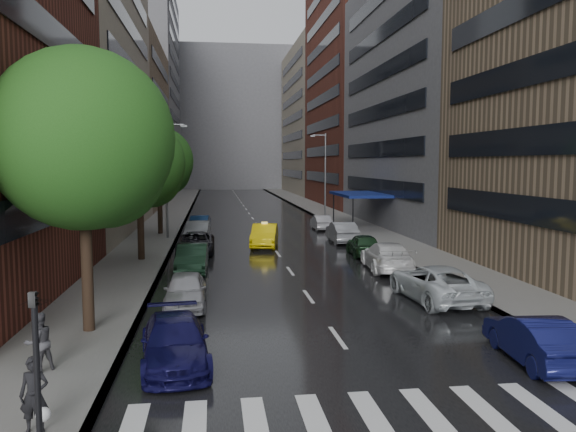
% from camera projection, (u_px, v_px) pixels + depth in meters
% --- Properties ---
extents(ground, '(220.00, 220.00, 0.00)m').
position_uv_depth(ground, '(370.00, 382.00, 15.43)').
color(ground, gray).
rests_on(ground, ground).
extents(road, '(14.00, 140.00, 0.01)m').
position_uv_depth(road, '(250.00, 215.00, 64.76)').
color(road, black).
rests_on(road, ground).
extents(sidewalk_left, '(4.00, 140.00, 0.15)m').
position_uv_depth(sidewalk_left, '(171.00, 215.00, 63.57)').
color(sidewalk_left, gray).
rests_on(sidewalk_left, ground).
extents(sidewalk_right, '(4.00, 140.00, 0.15)m').
position_uv_depth(sidewalk_right, '(327.00, 213.00, 65.94)').
color(sidewalk_right, gray).
rests_on(sidewalk_right, ground).
extents(crosswalk, '(13.15, 2.80, 0.01)m').
position_uv_depth(crosswalk, '(401.00, 414.00, 13.48)').
color(crosswalk, silver).
rests_on(crosswalk, ground).
extents(buildings_left, '(8.00, 108.00, 38.00)m').
position_uv_depth(buildings_left, '(125.00, 82.00, 69.93)').
color(buildings_left, maroon).
rests_on(buildings_left, ground).
extents(buildings_right, '(8.05, 109.10, 36.00)m').
position_uv_depth(buildings_right, '(363.00, 92.00, 71.92)').
color(buildings_right, '#937A5B').
rests_on(buildings_right, ground).
extents(building_far, '(40.00, 14.00, 32.00)m').
position_uv_depth(building_far, '(230.00, 119.00, 130.33)').
color(building_far, slate).
rests_on(building_far, ground).
extents(tree_near, '(6.23, 6.23, 9.94)m').
position_uv_depth(tree_near, '(83.00, 140.00, 19.12)').
color(tree_near, '#382619').
rests_on(tree_near, ground).
extents(tree_mid, '(5.50, 5.50, 8.77)m').
position_uv_depth(tree_mid, '(139.00, 163.00, 33.70)').
color(tree_mid, '#382619').
rests_on(tree_mid, ground).
extents(tree_far, '(5.63, 5.63, 8.97)m').
position_uv_depth(tree_far, '(159.00, 161.00, 46.16)').
color(tree_far, '#382619').
rests_on(tree_far, ground).
extents(taxi, '(2.52, 5.18, 1.64)m').
position_uv_depth(taxi, '(265.00, 236.00, 40.17)').
color(taxi, yellow).
rests_on(taxi, ground).
extents(parked_cars_left, '(2.51, 36.58, 1.60)m').
position_uv_depth(parked_cars_left, '(194.00, 252.00, 33.20)').
color(parked_cars_left, '#0F0D3E').
rests_on(parked_cars_left, ground).
extents(parked_cars_right, '(2.96, 38.29, 1.60)m').
position_uv_depth(parked_cars_right, '(384.00, 256.00, 31.84)').
color(parked_cars_right, '#0F1246').
rests_on(parked_cars_right, ground).
extents(ped_bag_walker, '(0.68, 0.48, 1.70)m').
position_uv_depth(ped_bag_walker, '(35.00, 397.00, 12.16)').
color(ped_bag_walker, black).
rests_on(ped_bag_walker, sidewalk_left).
extents(ped_black_umbrella, '(1.04, 1.03, 2.09)m').
position_uv_depth(ped_black_umbrella, '(38.00, 329.00, 15.74)').
color(ped_black_umbrella, '#48474B').
rests_on(ped_black_umbrella, sidewalk_left).
extents(traffic_light, '(0.18, 0.15, 3.45)m').
position_uv_depth(traffic_light, '(37.00, 362.00, 10.73)').
color(traffic_light, black).
rests_on(traffic_light, sidewalk_left).
extents(street_lamp_left, '(1.74, 0.22, 9.00)m').
position_uv_depth(street_lamp_left, '(167.00, 177.00, 43.54)').
color(street_lamp_left, gray).
rests_on(street_lamp_left, sidewalk_left).
extents(street_lamp_right, '(1.74, 0.22, 9.00)m').
position_uv_depth(street_lamp_right, '(325.00, 173.00, 60.38)').
color(street_lamp_right, gray).
rests_on(street_lamp_right, sidewalk_right).
extents(awning, '(4.00, 8.00, 3.12)m').
position_uv_depth(awning, '(360.00, 195.00, 50.85)').
color(awning, navy).
rests_on(awning, sidewalk_right).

